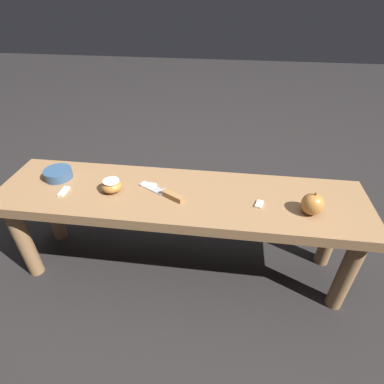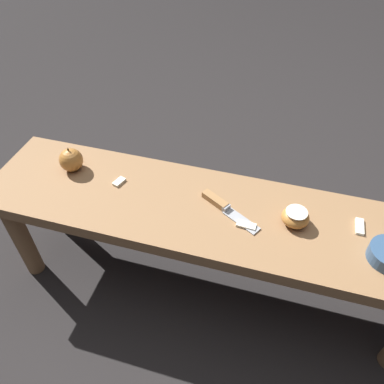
% 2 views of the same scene
% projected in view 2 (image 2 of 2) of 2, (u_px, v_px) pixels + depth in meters
% --- Properties ---
extents(ground_plane, '(8.00, 8.00, 0.00)m').
position_uv_depth(ground_plane, '(203.00, 283.00, 1.36)').
color(ground_plane, black).
extents(wooden_bench, '(1.36, 0.34, 0.40)m').
position_uv_depth(wooden_bench, '(206.00, 223.00, 1.13)').
color(wooden_bench, olive).
rests_on(wooden_bench, ground_plane).
extents(knife, '(0.19, 0.12, 0.02)m').
position_uv_depth(knife, '(222.00, 205.00, 1.08)').
color(knife, '#9EA0A5').
rests_on(knife, wooden_bench).
extents(apple_whole, '(0.07, 0.07, 0.08)m').
position_uv_depth(apple_whole, '(71.00, 160.00, 1.18)').
color(apple_whole, '#B27233').
rests_on(apple_whole, wooden_bench).
extents(apple_cut, '(0.08, 0.08, 0.05)m').
position_uv_depth(apple_cut, '(295.00, 217.00, 1.03)').
color(apple_cut, '#B27233').
rests_on(apple_cut, wooden_bench).
extents(apple_slice_near_knife, '(0.06, 0.03, 0.01)m').
position_uv_depth(apple_slice_near_knife, '(246.00, 225.00, 1.03)').
color(apple_slice_near_knife, white).
rests_on(apple_slice_near_knife, wooden_bench).
extents(apple_slice_center, '(0.02, 0.06, 0.01)m').
position_uv_depth(apple_slice_center, '(360.00, 226.00, 1.03)').
color(apple_slice_center, white).
rests_on(apple_slice_center, wooden_bench).
extents(apple_slice_near_bowl, '(0.03, 0.05, 0.01)m').
position_uv_depth(apple_slice_near_bowl, '(119.00, 182.00, 1.16)').
color(apple_slice_near_bowl, white).
rests_on(apple_slice_near_bowl, wooden_bench).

